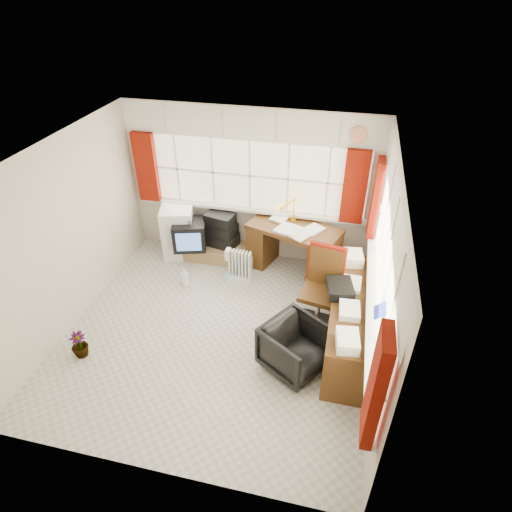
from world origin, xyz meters
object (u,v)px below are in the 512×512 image
at_px(tv_bench, 216,251).
at_px(crt_tv, 190,234).
at_px(desk, 293,247).
at_px(credenza, 349,320).
at_px(radiator, 240,268).
at_px(office_chair, 295,348).
at_px(mini_fridge, 179,231).
at_px(task_chair, 323,285).
at_px(desk_lamp, 294,204).

bearing_deg(tv_bench, crt_tv, -160.74).
bearing_deg(tv_bench, desk, -2.77).
height_order(credenza, crt_tv, credenza).
xyz_separation_m(radiator, tv_bench, (-0.56, 0.51, -0.09)).
relative_size(office_chair, tv_bench, 0.51).
height_order(office_chair, radiator, office_chair).
bearing_deg(office_chair, crt_tv, 78.96).
height_order(radiator, crt_tv, crt_tv).
bearing_deg(crt_tv, mini_fridge, 154.50).
bearing_deg(desk, tv_bench, 177.23).
bearing_deg(crt_tv, desk, 2.38).
distance_m(task_chair, office_chair, 0.98).
bearing_deg(desk_lamp, tv_bench, -173.25).
bearing_deg(radiator, office_chair, -54.67).
xyz_separation_m(radiator, mini_fridge, (-1.20, 0.49, 0.22)).
distance_m(task_chair, credenza, 0.58).
xyz_separation_m(desk, desk_lamp, (-0.05, 0.21, 0.65)).
relative_size(tv_bench, mini_fridge, 1.60).
distance_m(credenza, tv_bench, 2.75).
relative_size(desk_lamp, task_chair, 0.34).
bearing_deg(desk, crt_tv, -177.62).
bearing_deg(credenza, desk_lamp, 121.06).
bearing_deg(task_chair, mini_fridge, 155.39).
bearing_deg(credenza, crt_tv, 152.56).
height_order(desk, mini_fridge, mini_fridge).
bearing_deg(tv_bench, desk_lamp, 6.75).
bearing_deg(task_chair, credenza, -41.48).
relative_size(task_chair, tv_bench, 0.86).
bearing_deg(tv_bench, radiator, -42.26).
distance_m(desk_lamp, office_chair, 2.39).
bearing_deg(task_chair, radiator, 153.46).
bearing_deg(crt_tv, task_chair, -24.51).
xyz_separation_m(desk_lamp, radiator, (-0.71, -0.66, -0.88)).
xyz_separation_m(desk, task_chair, (0.56, -1.11, 0.19)).
height_order(crt_tv, mini_fridge, mini_fridge).
xyz_separation_m(desk, credenza, (0.95, -1.46, -0.06)).
xyz_separation_m(task_chair, tv_bench, (-1.89, 1.17, -0.51)).
bearing_deg(office_chair, mini_fridge, 80.50).
bearing_deg(office_chair, desk_lamp, 42.41).
height_order(office_chair, crt_tv, crt_tv).
bearing_deg(crt_tv, radiator, -21.58).
bearing_deg(mini_fridge, task_chair, -24.61).
distance_m(desk, task_chair, 1.25).
distance_m(crt_tv, mini_fridge, 0.28).
xyz_separation_m(office_chair, radiator, (-1.11, 1.56, -0.11)).
bearing_deg(radiator, desk_lamp, 43.01).
bearing_deg(desk, radiator, -149.67).
relative_size(desk_lamp, credenza, 0.21).
bearing_deg(mini_fridge, crt_tv, -25.50).
relative_size(desk, mini_fridge, 1.78).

